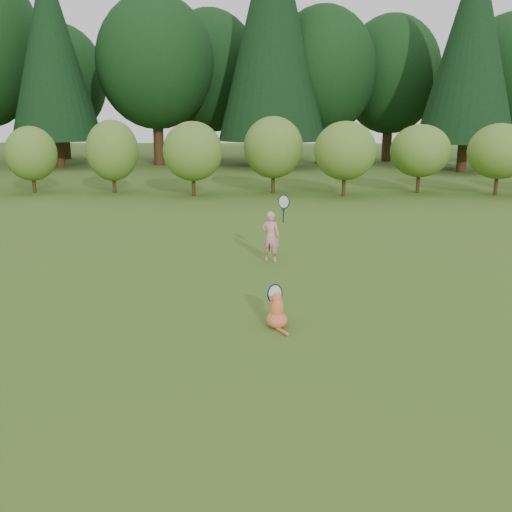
# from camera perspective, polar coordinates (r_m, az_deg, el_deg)

# --- Properties ---
(ground) EXTENTS (100.00, 100.00, 0.00)m
(ground) POSITION_cam_1_polar(r_m,az_deg,el_deg) (8.98, -1.49, -5.58)
(ground) COLOR #375919
(ground) RESTS_ON ground
(shrub_row) EXTENTS (28.00, 3.00, 2.80)m
(shrub_row) POSITION_cam_1_polar(r_m,az_deg,el_deg) (21.50, 0.83, 9.83)
(shrub_row) COLOR #587C26
(shrub_row) RESTS_ON ground
(woodland_backdrop) EXTENTS (48.00, 10.00, 15.00)m
(woodland_backdrop) POSITION_cam_1_polar(r_m,az_deg,el_deg) (31.75, 1.41, 22.28)
(woodland_backdrop) COLOR black
(woodland_backdrop) RESTS_ON ground
(child) EXTENTS (0.61, 0.38, 1.59)m
(child) POSITION_cam_1_polar(r_m,az_deg,el_deg) (11.81, 1.51, 2.07)
(child) COLOR pink
(child) RESTS_ON ground
(cat) EXTENTS (0.38, 0.70, 0.72)m
(cat) POSITION_cam_1_polar(r_m,az_deg,el_deg) (8.30, 2.10, -5.30)
(cat) COLOR #CC5627
(cat) RESTS_ON ground
(tennis_ball) EXTENTS (0.06, 0.06, 0.06)m
(tennis_ball) POSITION_cam_1_polar(r_m,az_deg,el_deg) (8.94, 1.51, 2.03)
(tennis_ball) COLOR yellow
(tennis_ball) RESTS_ON ground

